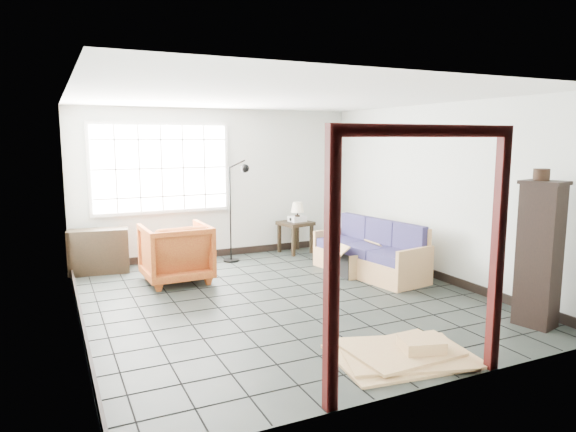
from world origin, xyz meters
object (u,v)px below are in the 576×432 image
armchair (176,250)px  side_table (295,227)px  tall_shelf (539,253)px  futon_sofa (372,255)px

armchair → side_table: armchair is taller
armchair → tall_shelf: (3.24, -3.51, 0.36)m
futon_sofa → tall_shelf: bearing=-90.5°
armchair → tall_shelf: bearing=130.8°
futon_sofa → armchair: size_ratio=2.10×
tall_shelf → futon_sofa: bearing=84.5°
tall_shelf → armchair: bearing=118.8°
tall_shelf → side_table: bearing=86.2°
side_table → tall_shelf: bearing=-79.8°
futon_sofa → tall_shelf: tall_shelf is taller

